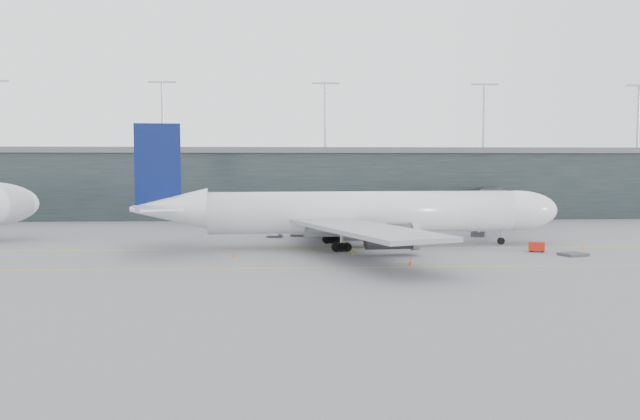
{
  "coord_description": "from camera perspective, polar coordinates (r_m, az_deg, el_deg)",
  "views": [
    {
      "loc": [
        -3.38,
        -88.18,
        11.2
      ],
      "look_at": [
        1.06,
        -4.0,
        5.31
      ],
      "focal_mm": 35.0,
      "sensor_mm": 36.0,
      "label": 1
    }
  ],
  "objects": [
    {
      "name": "taxiline_lead_main",
      "position": [
        109.08,
        1.4,
        -1.89
      ],
      "size": [
        0.25,
        60.0,
        0.02
      ],
      "primitive_type": "cube",
      "color": "gold",
      "rests_on": "ground"
    },
    {
      "name": "ground",
      "position": [
        88.95,
        -0.82,
        -3.23
      ],
      "size": [
        320.0,
        320.0,
        0.0
      ],
      "primitive_type": "plane",
      "color": "slate",
      "rests_on": "ground"
    },
    {
      "name": "cone_wing_stbd",
      "position": [
        71.78,
        8.26,
        -4.75
      ],
      "size": [
        0.41,
        0.41,
        0.66
      ],
      "primitive_type": "cone",
      "color": "#EC490D",
      "rests_on": "ground"
    },
    {
      "name": "cone_nose",
      "position": [
        90.59,
        22.92,
        -3.22
      ],
      "size": [
        0.4,
        0.4,
        0.64
      ],
      "primitive_type": "cone",
      "color": "orange",
      "rests_on": "ground"
    },
    {
      "name": "cone_tail",
      "position": [
        77.64,
        -7.91,
        -4.07
      ],
      "size": [
        0.45,
        0.45,
        0.72
      ],
      "primitive_type": "cone",
      "color": "#EF580D",
      "rests_on": "ground"
    },
    {
      "name": "taxiline_a",
      "position": [
        84.99,
        -0.72,
        -3.57
      ],
      "size": [
        160.0,
        0.25,
        0.02
      ],
      "primitive_type": "cube",
      "color": "gold",
      "rests_on": "ground"
    },
    {
      "name": "uld_b",
      "position": [
        100.38,
        -2.03,
        -1.78
      ],
      "size": [
        2.6,
        2.24,
        2.09
      ],
      "rotation": [
        0.0,
        0.0,
        -0.19
      ],
      "color": "#3A3A40",
      "rests_on": "ground"
    },
    {
      "name": "terminal",
      "position": [
        146.26,
        -1.7,
        2.59
      ],
      "size": [
        240.0,
        36.0,
        29.0
      ],
      "color": "black",
      "rests_on": "ground"
    },
    {
      "name": "uld_c",
      "position": [
        99.7,
        -0.25,
        -1.88
      ],
      "size": [
        2.28,
        1.94,
        1.88
      ],
      "rotation": [
        0.0,
        0.0,
        -0.15
      ],
      "color": "#3A3A40",
      "rests_on": "ground"
    },
    {
      "name": "cone_wing_port",
      "position": [
        99.73,
        5.22,
        -2.26
      ],
      "size": [
        0.45,
        0.45,
        0.72
      ],
      "primitive_type": "cone",
      "color": "#DF4D0C",
      "rests_on": "ground"
    },
    {
      "name": "jet_bridge",
      "position": [
        116.8,
        13.71,
        0.94
      ],
      "size": [
        20.28,
        44.49,
        6.93
      ],
      "rotation": [
        0.0,
        0.0,
        -0.39
      ],
      "color": "#28282C",
      "rests_on": "ground"
    },
    {
      "name": "taxiline_b",
      "position": [
        69.17,
        -0.18,
        -5.31
      ],
      "size": [
        160.0,
        0.25,
        0.02
      ],
      "primitive_type": "cube",
      "color": "gold",
      "rests_on": "ground"
    },
    {
      "name": "baggage_dolly",
      "position": [
        84.83,
        22.13,
        -3.76
      ],
      "size": [
        3.76,
        3.4,
        0.31
      ],
      "primitive_type": "cube",
      "rotation": [
        0.0,
        0.0,
        0.36
      ],
      "color": "#353439",
      "rests_on": "ground"
    },
    {
      "name": "uld_a",
      "position": [
        98.86,
        -4.18,
        -1.9
      ],
      "size": [
        2.65,
        2.36,
        2.01
      ],
      "rotation": [
        0.0,
        0.0,
        -0.31
      ],
      "color": "#3A3A40",
      "rests_on": "ground"
    },
    {
      "name": "gse_cart",
      "position": [
        86.72,
        19.19,
        -3.15
      ],
      "size": [
        2.21,
        1.74,
        1.33
      ],
      "rotation": [
        0.0,
        0.0,
        -0.29
      ],
      "color": "#B61D0D",
      "rests_on": "ground"
    },
    {
      "name": "main_aircraft",
      "position": [
        86.77,
        3.63,
        -0.28
      ],
      "size": [
        60.28,
        56.48,
        16.9
      ],
      "rotation": [
        0.0,
        0.0,
        0.08
      ],
      "color": "white",
      "rests_on": "ground"
    }
  ]
}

